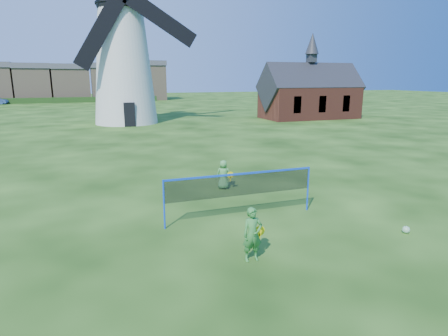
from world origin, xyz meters
TOP-DOWN VIEW (x-y plane):
  - ground at (0.00, 0.00)m, footprint 220.00×220.00m
  - windmill at (-0.43, 28.30)m, footprint 13.78×6.21m
  - chapel at (19.80, 26.38)m, footprint 11.10×5.38m
  - badminton_net at (0.42, -0.51)m, footprint 5.05×0.05m
  - player_girl at (-0.39, -3.27)m, footprint 0.68×0.37m
  - player_boy at (1.05, 2.93)m, footprint 0.71×0.59m
  - play_ball at (4.60, -3.26)m, footprint 0.22×0.22m

SIDE VIEW (x-z plane):
  - ground at x=0.00m, z-range 0.00..0.00m
  - play_ball at x=4.60m, z-range 0.00..0.22m
  - player_boy at x=1.05m, z-range 0.00..1.21m
  - player_girl at x=-0.39m, z-range 0.00..1.39m
  - badminton_net at x=0.42m, z-range 0.36..1.91m
  - chapel at x=19.80m, z-range -2.05..7.34m
  - windmill at x=-0.43m, z-range -2.91..15.98m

